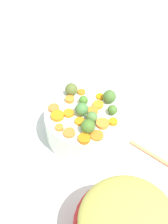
# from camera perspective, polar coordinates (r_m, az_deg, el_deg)

# --- Properties ---
(tabletop) EXTENTS (2.40, 2.40, 0.02)m
(tabletop) POSITION_cam_1_polar(r_m,az_deg,el_deg) (0.97, 1.76, -4.16)
(tabletop) COLOR silver
(tabletop) RESTS_ON ground
(serving_bowl_carrots) EXTENTS (0.24, 0.24, 0.10)m
(serving_bowl_carrots) POSITION_cam_1_polar(r_m,az_deg,el_deg) (0.91, 0.00, -2.62)
(serving_bowl_carrots) COLOR white
(serving_bowl_carrots) RESTS_ON tabletop
(stuffing_mound) EXTENTS (0.22, 0.22, 0.06)m
(stuffing_mound) POSITION_cam_1_polar(r_m,az_deg,el_deg) (0.66, 8.71, -20.44)
(stuffing_mound) COLOR #ACA64B
(stuffing_mound) RESTS_ON metal_pot
(carrot_slice_0) EXTENTS (0.03, 0.03, 0.01)m
(carrot_slice_0) POSITION_cam_1_polar(r_m,az_deg,el_deg) (0.92, 3.18, 3.09)
(carrot_slice_0) COLOR orange
(carrot_slice_0) RESTS_ON serving_bowl_carrots
(carrot_slice_1) EXTENTS (0.04, 0.04, 0.01)m
(carrot_slice_1) POSITION_cam_1_polar(r_m,az_deg,el_deg) (0.88, -6.00, 0.74)
(carrot_slice_1) COLOR orange
(carrot_slice_1) RESTS_ON serving_bowl_carrots
(carrot_slice_2) EXTENTS (0.04, 0.04, 0.01)m
(carrot_slice_2) POSITION_cam_1_polar(r_m,az_deg,el_deg) (0.89, 2.82, 1.44)
(carrot_slice_2) COLOR orange
(carrot_slice_2) RESTS_ON serving_bowl_carrots
(carrot_slice_3) EXTENTS (0.03, 0.03, 0.01)m
(carrot_slice_3) POSITION_cam_1_polar(r_m,az_deg,el_deg) (0.85, -0.90, -1.85)
(carrot_slice_3) COLOR orange
(carrot_slice_3) RESTS_ON serving_bowl_carrots
(carrot_slice_4) EXTENTS (0.03, 0.03, 0.01)m
(carrot_slice_4) POSITION_cam_1_polar(r_m,az_deg,el_deg) (0.83, -4.89, -3.08)
(carrot_slice_4) COLOR orange
(carrot_slice_4) RESTS_ON serving_bowl_carrots
(carrot_slice_5) EXTENTS (0.05, 0.05, 0.01)m
(carrot_slice_5) POSITION_cam_1_polar(r_m,az_deg,el_deg) (0.84, 3.63, -2.32)
(carrot_slice_5) COLOR orange
(carrot_slice_5) RESTS_ON serving_bowl_carrots
(carrot_slice_6) EXTENTS (0.03, 0.03, 0.01)m
(carrot_slice_6) POSITION_cam_1_polar(r_m,az_deg,el_deg) (0.85, 5.78, -1.95)
(carrot_slice_6) COLOR orange
(carrot_slice_6) RESTS_ON serving_bowl_carrots
(carrot_slice_7) EXTENTS (0.04, 0.04, 0.01)m
(carrot_slice_7) POSITION_cam_1_polar(r_m,az_deg,el_deg) (0.87, -3.04, -0.26)
(carrot_slice_7) COLOR orange
(carrot_slice_7) RESTS_ON serving_bowl_carrots
(carrot_slice_8) EXTENTS (0.03, 0.03, 0.01)m
(carrot_slice_8) POSITION_cam_1_polar(r_m,az_deg,el_deg) (0.87, 1.69, 0.21)
(carrot_slice_8) COLOR orange
(carrot_slice_8) RESTS_ON serving_bowl_carrots
(carrot_slice_9) EXTENTS (0.04, 0.04, 0.01)m
(carrot_slice_9) POSITION_cam_1_polar(r_m,az_deg,el_deg) (0.82, -2.94, -4.13)
(carrot_slice_9) COLOR orange
(carrot_slice_9) RESTS_ON serving_bowl_carrots
(carrot_slice_10) EXTENTS (0.04, 0.04, 0.01)m
(carrot_slice_10) POSITION_cam_1_polar(r_m,az_deg,el_deg) (0.81, 2.58, -4.67)
(carrot_slice_10) COLOR orange
(carrot_slice_10) RESTS_ON serving_bowl_carrots
(carrot_slice_11) EXTENTS (0.05, 0.05, 0.01)m
(carrot_slice_11) POSITION_cam_1_polar(r_m,az_deg,el_deg) (0.80, 0.04, -5.29)
(carrot_slice_11) COLOR orange
(carrot_slice_11) RESTS_ON serving_bowl_carrots
(carrot_slice_12) EXTENTS (0.04, 0.04, 0.01)m
(carrot_slice_12) POSITION_cam_1_polar(r_m,az_deg,el_deg) (0.91, -2.84, 2.51)
(carrot_slice_12) COLOR orange
(carrot_slice_12) RESTS_ON serving_bowl_carrots
(carrot_slice_13) EXTENTS (0.03, 0.03, 0.01)m
(carrot_slice_13) POSITION_cam_1_polar(r_m,az_deg,el_deg) (0.93, -0.52, 3.96)
(carrot_slice_13) COLOR orange
(carrot_slice_13) RESTS_ON serving_bowl_carrots
(carrot_slice_14) EXTENTS (0.06, 0.06, 0.01)m
(carrot_slice_14) POSITION_cam_1_polar(r_m,az_deg,el_deg) (0.86, -5.28, -0.76)
(carrot_slice_14) COLOR orange
(carrot_slice_14) RESTS_ON serving_bowl_carrots
(brussels_sprout_0) EXTENTS (0.03, 0.03, 0.03)m
(brussels_sprout_0) POSITION_cam_1_polar(r_m,az_deg,el_deg) (0.87, 5.65, 0.42)
(brussels_sprout_0) COLOR #48752D
(brussels_sprout_0) RESTS_ON serving_bowl_carrots
(brussels_sprout_1) EXTENTS (0.04, 0.04, 0.04)m
(brussels_sprout_1) POSITION_cam_1_polar(r_m,az_deg,el_deg) (0.90, 5.06, 3.06)
(brussels_sprout_1) COLOR #48712F
(brussels_sprout_1) RESTS_ON serving_bowl_carrots
(brussels_sprout_2) EXTENTS (0.04, 0.04, 0.04)m
(brussels_sprout_2) POSITION_cam_1_polar(r_m,az_deg,el_deg) (0.81, 0.77, -2.88)
(brussels_sprout_2) COLOR #457027
(brussels_sprout_2) RESTS_ON serving_bowl_carrots
(brussels_sprout_3) EXTENTS (0.04, 0.04, 0.04)m
(brussels_sprout_3) POSITION_cam_1_polar(r_m,az_deg,el_deg) (0.86, -0.51, 0.66)
(brussels_sprout_3) COLOR #497D3E
(brussels_sprout_3) RESTS_ON serving_bowl_carrots
(brussels_sprout_4) EXTENTS (0.03, 0.03, 0.03)m
(brussels_sprout_4) POSITION_cam_1_polar(r_m,az_deg,el_deg) (0.84, 1.58, -0.97)
(brussels_sprout_4) COLOR #517F3B
(brussels_sprout_4) RESTS_ON serving_bowl_carrots
(brussels_sprout_5) EXTENTS (0.04, 0.04, 0.04)m
(brussels_sprout_5) POSITION_cam_1_polar(r_m,az_deg,el_deg) (0.92, -2.52, 4.49)
(brussels_sprout_5) COLOR #5B6C30
(brussels_sprout_5) RESTS_ON serving_bowl_carrots
(brussels_sprout_6) EXTENTS (0.03, 0.03, 0.03)m
(brussels_sprout_6) POSITION_cam_1_polar(r_m,az_deg,el_deg) (0.89, -0.10, 2.34)
(brussels_sprout_6) COLOR #46832B
(brussels_sprout_6) RESTS_ON serving_bowl_carrots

